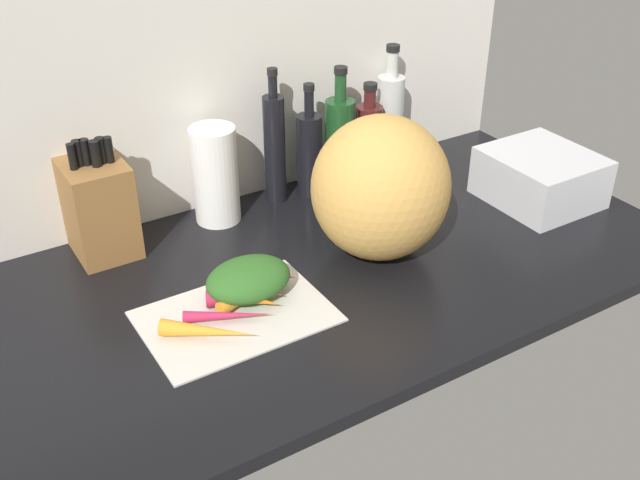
% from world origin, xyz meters
% --- Properties ---
extents(ground_plane, '(1.70, 0.80, 0.03)m').
position_xyz_m(ground_plane, '(0.00, 0.00, -0.01)').
color(ground_plane, black).
extents(wall_back, '(1.70, 0.03, 0.60)m').
position_xyz_m(wall_back, '(0.00, 0.39, 0.30)').
color(wall_back, silver).
rests_on(wall_back, ground_plane).
extents(cutting_board, '(0.35, 0.25, 0.01)m').
position_xyz_m(cutting_board, '(-0.16, -0.07, 0.00)').
color(cutting_board, beige).
rests_on(cutting_board, ground_plane).
extents(carrot_0, '(0.16, 0.10, 0.02)m').
position_xyz_m(carrot_0, '(-0.18, -0.08, 0.02)').
color(carrot_0, '#B2264C').
rests_on(carrot_0, cutting_board).
extents(carrot_1, '(0.10, 0.11, 0.03)m').
position_xyz_m(carrot_1, '(-0.13, -0.06, 0.03)').
color(carrot_1, orange).
rests_on(carrot_1, cutting_board).
extents(carrot_2, '(0.18, 0.07, 0.03)m').
position_xyz_m(carrot_2, '(-0.11, -0.04, 0.02)').
color(carrot_2, orange).
rests_on(carrot_2, cutting_board).
extents(carrot_3, '(0.16, 0.14, 0.03)m').
position_xyz_m(carrot_3, '(-0.24, -0.11, 0.02)').
color(carrot_3, orange).
rests_on(carrot_3, cutting_board).
extents(carrot_4, '(0.17, 0.10, 0.02)m').
position_xyz_m(carrot_4, '(-0.08, -0.00, 0.02)').
color(carrot_4, orange).
rests_on(carrot_4, cutting_board).
extents(carrot_5, '(0.12, 0.12, 0.03)m').
position_xyz_m(carrot_5, '(-0.06, 0.00, 0.02)').
color(carrot_5, '#B2264C').
rests_on(carrot_5, cutting_board).
extents(carrot_6, '(0.15, 0.10, 0.03)m').
position_xyz_m(carrot_6, '(-0.13, -0.05, 0.03)').
color(carrot_6, '#B2264C').
rests_on(carrot_6, cutting_board).
extents(carrot_greens_pile, '(0.17, 0.13, 0.07)m').
position_xyz_m(carrot_greens_pile, '(-0.11, -0.03, 0.04)').
color(carrot_greens_pile, '#2D6023').
rests_on(carrot_greens_pile, cutting_board).
extents(winter_squash, '(0.29, 0.29, 0.31)m').
position_xyz_m(winter_squash, '(0.21, -0.02, 0.15)').
color(winter_squash, gold).
rests_on(winter_squash, ground_plane).
extents(knife_block, '(0.13, 0.16, 0.26)m').
position_xyz_m(knife_block, '(-0.30, 0.30, 0.11)').
color(knife_block, olive).
rests_on(knife_block, ground_plane).
extents(paper_towel_roll, '(0.10, 0.10, 0.23)m').
position_xyz_m(paper_towel_roll, '(-0.03, 0.30, 0.11)').
color(paper_towel_roll, white).
rests_on(paper_towel_roll, ground_plane).
extents(bottle_0, '(0.05, 0.05, 0.33)m').
position_xyz_m(bottle_0, '(0.14, 0.31, 0.14)').
color(bottle_0, black).
rests_on(bottle_0, ground_plane).
extents(bottle_1, '(0.06, 0.06, 0.28)m').
position_xyz_m(bottle_1, '(0.22, 0.29, 0.11)').
color(bottle_1, black).
rests_on(bottle_1, ground_plane).
extents(bottle_2, '(0.07, 0.07, 0.31)m').
position_xyz_m(bottle_2, '(0.30, 0.29, 0.12)').
color(bottle_2, '#19421E').
rests_on(bottle_2, ground_plane).
extents(bottle_3, '(0.07, 0.07, 0.25)m').
position_xyz_m(bottle_3, '(0.40, 0.30, 0.10)').
color(bottle_3, '#471919').
rests_on(bottle_3, ground_plane).
extents(bottle_4, '(0.07, 0.07, 0.33)m').
position_xyz_m(bottle_4, '(0.48, 0.32, 0.13)').
color(bottle_4, silver).
rests_on(bottle_4, ground_plane).
extents(dish_rack, '(0.23, 0.25, 0.12)m').
position_xyz_m(dish_rack, '(0.68, -0.03, 0.06)').
color(dish_rack, silver).
rests_on(dish_rack, ground_plane).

